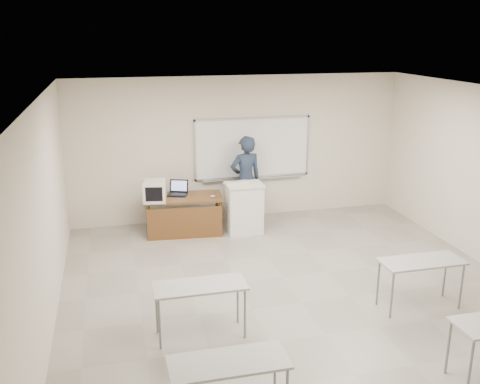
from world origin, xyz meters
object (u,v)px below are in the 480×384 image
object	(u,v)px
instructor_desk	(184,208)
podium	(244,208)
keyboard	(236,182)
presenter	(246,180)
crt_monitor	(155,191)
laptop	(177,191)
whiteboard	(253,149)
mouse	(213,196)

from	to	relation	value
instructor_desk	podium	world-z (taller)	podium
keyboard	presenter	bearing A→B (deg)	46.23
crt_monitor	laptop	distance (m)	0.55
instructor_desk	presenter	distance (m)	1.46
instructor_desk	podium	size ratio (longest dim) A/B	1.51
crt_monitor	whiteboard	bearing A→B (deg)	30.18
instructor_desk	presenter	xyz separation A→B (m)	(1.34, 0.43, 0.36)
instructor_desk	keyboard	xyz separation A→B (m)	(1.02, -0.08, 0.46)
laptop	instructor_desk	bearing A→B (deg)	-50.35
crt_monitor	mouse	world-z (taller)	crt_monitor
podium	keyboard	size ratio (longest dim) A/B	2.05
whiteboard	podium	bearing A→B (deg)	-113.72
whiteboard	crt_monitor	xyz separation A→B (m)	(-2.13, -0.79, -0.54)
crt_monitor	presenter	distance (m)	1.94
podium	mouse	xyz separation A→B (m)	(-0.62, 0.07, 0.27)
whiteboard	instructor_desk	bearing A→B (deg)	-153.73
crt_monitor	keyboard	world-z (taller)	crt_monitor
whiteboard	keyboard	world-z (taller)	whiteboard
podium	presenter	xyz separation A→B (m)	(0.18, 0.59, 0.41)
instructor_desk	podium	distance (m)	1.18
whiteboard	keyboard	size ratio (longest dim) A/B	5.06
presenter	crt_monitor	bearing A→B (deg)	4.18
instructor_desk	crt_monitor	world-z (taller)	crt_monitor
whiteboard	laptop	xyz separation A→B (m)	(-1.68, -0.51, -0.67)
instructor_desk	presenter	bearing A→B (deg)	22.68
crt_monitor	presenter	bearing A→B (deg)	22.93
crt_monitor	presenter	xyz separation A→B (m)	(1.89, 0.44, -0.02)
crt_monitor	laptop	bearing A→B (deg)	41.96
podium	laptop	size ratio (longest dim) A/B	2.73
whiteboard	instructor_desk	distance (m)	1.99
instructor_desk	keyboard	size ratio (longest dim) A/B	3.08
instructor_desk	podium	xyz separation A→B (m)	(1.17, -0.16, -0.05)
whiteboard	mouse	xyz separation A→B (m)	(-1.03, -0.87, -0.71)
podium	presenter	world-z (taller)	presenter
keyboard	presenter	size ratio (longest dim) A/B	0.27
podium	laptop	xyz separation A→B (m)	(-1.27, 0.43, 0.31)
whiteboard	crt_monitor	bearing A→B (deg)	-159.59
laptop	keyboard	size ratio (longest dim) A/B	0.75
whiteboard	keyboard	bearing A→B (deg)	-123.20
whiteboard	keyboard	distance (m)	1.13
podium	crt_monitor	bearing A→B (deg)	175.07
whiteboard	laptop	world-z (taller)	whiteboard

